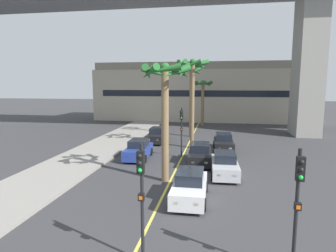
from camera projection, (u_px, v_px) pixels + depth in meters
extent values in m
cube|color=gray|center=(64.00, 169.00, 21.00)|extent=(4.80, 80.00, 0.15)
cube|color=#DBCC4C|center=(186.00, 149.00, 27.48)|extent=(0.14, 56.00, 0.01)
cube|color=gray|center=(308.00, 66.00, 34.10)|extent=(2.80, 4.40, 16.54)
cube|color=#BCB29E|center=(201.00, 95.00, 49.75)|extent=(35.66, 8.00, 8.45)
cube|color=gray|center=(201.00, 67.00, 49.06)|extent=(34.95, 7.20, 1.20)
cube|color=black|center=(199.00, 93.00, 45.77)|extent=(32.10, 0.04, 1.00)
cube|color=#B7BABF|center=(225.00, 167.00, 19.60)|extent=(1.86, 4.16, 0.80)
cube|color=black|center=(225.00, 157.00, 19.65)|extent=(1.47, 2.10, 0.60)
cube|color=#F2EDCC|center=(235.00, 176.00, 17.56)|extent=(0.24, 0.09, 0.14)
cube|color=#F2EDCC|center=(219.00, 175.00, 17.68)|extent=(0.24, 0.09, 0.14)
cylinder|color=black|center=(239.00, 177.00, 18.28)|extent=(0.24, 0.65, 0.64)
cylinder|color=black|center=(213.00, 176.00, 18.49)|extent=(0.24, 0.65, 0.64)
cylinder|color=black|center=(235.00, 166.00, 20.78)|extent=(0.24, 0.65, 0.64)
cylinder|color=black|center=(212.00, 165.00, 20.98)|extent=(0.24, 0.65, 0.64)
cube|color=black|center=(157.00, 137.00, 30.78)|extent=(1.72, 4.11, 0.80)
cube|color=black|center=(157.00, 130.00, 30.83)|extent=(1.41, 2.06, 0.60)
cube|color=#F2EDCC|center=(158.00, 140.00, 28.74)|extent=(0.24, 0.08, 0.14)
cube|color=#F2EDCC|center=(149.00, 140.00, 28.89)|extent=(0.24, 0.08, 0.14)
cylinder|color=black|center=(163.00, 142.00, 29.45)|extent=(0.22, 0.64, 0.64)
cylinder|color=black|center=(147.00, 141.00, 29.71)|extent=(0.22, 0.64, 0.64)
cylinder|color=black|center=(167.00, 137.00, 31.93)|extent=(0.22, 0.64, 0.64)
cylinder|color=black|center=(152.00, 137.00, 32.19)|extent=(0.22, 0.64, 0.64)
cube|color=navy|center=(138.00, 152.00, 24.09)|extent=(1.83, 4.15, 0.80)
cube|color=black|center=(139.00, 143.00, 24.14)|extent=(1.46, 2.09, 0.60)
cube|color=#F2EDCC|center=(138.00, 157.00, 22.05)|extent=(0.24, 0.09, 0.14)
cube|color=#F2EDCC|center=(126.00, 157.00, 22.17)|extent=(0.24, 0.09, 0.14)
cylinder|color=black|center=(145.00, 159.00, 22.77)|extent=(0.24, 0.65, 0.64)
cylinder|color=black|center=(125.00, 158.00, 22.99)|extent=(0.24, 0.65, 0.64)
cylinder|color=black|center=(151.00, 151.00, 25.26)|extent=(0.24, 0.65, 0.64)
cylinder|color=black|center=(133.00, 151.00, 25.48)|extent=(0.24, 0.65, 0.64)
cube|color=black|center=(224.00, 144.00, 27.10)|extent=(1.85, 4.16, 0.80)
cube|color=black|center=(224.00, 137.00, 27.15)|extent=(1.47, 2.10, 0.60)
cube|color=#F2EDCC|center=(230.00, 148.00, 25.06)|extent=(0.24, 0.09, 0.14)
cube|color=#F2EDCC|center=(219.00, 148.00, 25.18)|extent=(0.24, 0.09, 0.14)
cylinder|color=black|center=(233.00, 150.00, 25.78)|extent=(0.24, 0.65, 0.64)
cylinder|color=black|center=(215.00, 150.00, 25.99)|extent=(0.24, 0.65, 0.64)
cylinder|color=black|center=(231.00, 144.00, 28.28)|extent=(0.24, 0.65, 0.64)
cylinder|color=black|center=(214.00, 144.00, 28.49)|extent=(0.24, 0.65, 0.64)
cube|color=white|center=(190.00, 189.00, 15.46)|extent=(1.72, 4.11, 0.80)
cube|color=black|center=(190.00, 176.00, 15.51)|extent=(1.40, 2.06, 0.60)
cube|color=#F2EDCC|center=(196.00, 204.00, 13.41)|extent=(0.24, 0.08, 0.14)
cube|color=#F2EDCC|center=(176.00, 203.00, 13.56)|extent=(0.24, 0.08, 0.14)
cylinder|color=black|center=(204.00, 205.00, 14.12)|extent=(0.22, 0.64, 0.64)
cylinder|color=black|center=(171.00, 202.00, 14.38)|extent=(0.22, 0.64, 0.64)
cylinder|color=black|center=(206.00, 187.00, 16.60)|extent=(0.22, 0.64, 0.64)
cylinder|color=black|center=(178.00, 185.00, 16.87)|extent=(0.22, 0.64, 0.64)
cube|color=black|center=(200.00, 156.00, 22.55)|extent=(1.82, 4.15, 0.80)
cube|color=black|center=(200.00, 147.00, 22.60)|extent=(1.46, 2.09, 0.60)
cube|color=#F2EDCC|center=(206.00, 163.00, 20.51)|extent=(0.24, 0.09, 0.14)
cube|color=#F2EDCC|center=(193.00, 162.00, 20.64)|extent=(0.24, 0.09, 0.14)
cylinder|color=black|center=(211.00, 164.00, 21.23)|extent=(0.24, 0.65, 0.64)
cylinder|color=black|center=(189.00, 163.00, 21.45)|extent=(0.24, 0.65, 0.64)
cylinder|color=black|center=(210.00, 156.00, 23.72)|extent=(0.24, 0.65, 0.64)
cylinder|color=black|center=(191.00, 155.00, 23.94)|extent=(0.24, 0.65, 0.64)
cylinder|color=black|center=(142.00, 204.00, 9.84)|extent=(0.12, 0.12, 4.20)
cube|color=black|center=(141.00, 162.00, 9.49)|extent=(0.24, 0.20, 0.76)
sphere|color=black|center=(140.00, 156.00, 9.36)|extent=(0.14, 0.14, 0.14)
sphere|color=black|center=(140.00, 163.00, 9.39)|extent=(0.14, 0.14, 0.14)
sphere|color=#19D83F|center=(140.00, 170.00, 9.42)|extent=(0.14, 0.14, 0.14)
cube|color=black|center=(141.00, 197.00, 9.68)|extent=(0.20, 0.16, 0.24)
cube|color=orange|center=(141.00, 198.00, 9.60)|extent=(0.12, 0.03, 0.12)
cylinder|color=black|center=(296.00, 214.00, 9.11)|extent=(0.12, 0.12, 4.20)
cube|color=black|center=(300.00, 169.00, 8.75)|extent=(0.24, 0.20, 0.76)
sphere|color=black|center=(302.00, 162.00, 8.62)|extent=(0.14, 0.14, 0.14)
sphere|color=black|center=(301.00, 170.00, 8.66)|extent=(0.14, 0.14, 0.14)
sphere|color=#19D83F|center=(301.00, 178.00, 8.69)|extent=(0.14, 0.14, 0.14)
cube|color=black|center=(298.00, 206.00, 8.95)|extent=(0.20, 0.16, 0.24)
cube|color=orange|center=(298.00, 207.00, 8.87)|extent=(0.12, 0.03, 0.12)
cylinder|color=black|center=(182.00, 133.00, 24.34)|extent=(0.12, 0.12, 4.20)
cube|color=black|center=(181.00, 115.00, 23.98)|extent=(0.24, 0.20, 0.76)
sphere|color=black|center=(181.00, 112.00, 23.85)|extent=(0.14, 0.14, 0.14)
sphere|color=black|center=(181.00, 115.00, 23.89)|extent=(0.14, 0.14, 0.14)
sphere|color=#19D83F|center=(181.00, 118.00, 23.92)|extent=(0.14, 0.14, 0.14)
cube|color=black|center=(181.00, 129.00, 24.18)|extent=(0.20, 0.16, 0.24)
cube|color=orange|center=(181.00, 129.00, 24.10)|extent=(0.12, 0.03, 0.12)
cylinder|color=brown|center=(203.00, 105.00, 42.75)|extent=(0.45, 0.45, 6.24)
sphere|color=#236028|center=(203.00, 82.00, 42.28)|extent=(0.60, 0.60, 0.60)
cone|color=#236028|center=(209.00, 84.00, 42.06)|extent=(0.66, 1.99, 0.99)
cone|color=#236028|center=(207.00, 84.00, 43.03)|extent=(1.90, 1.39, 0.93)
cone|color=#236028|center=(200.00, 84.00, 43.23)|extent=(1.96, 1.24, 0.93)
cone|color=#236028|center=(196.00, 84.00, 42.38)|extent=(0.66, 1.99, 1.00)
cone|color=#236028|center=(200.00, 84.00, 41.54)|extent=(1.96, 1.24, 0.82)
cone|color=#236028|center=(206.00, 84.00, 41.44)|extent=(1.88, 1.43, 0.79)
cylinder|color=brown|center=(192.00, 107.00, 27.61)|extent=(0.37, 0.37, 8.02)
sphere|color=#236028|center=(193.00, 62.00, 27.01)|extent=(0.60, 0.60, 0.60)
cone|color=#236028|center=(203.00, 65.00, 26.85)|extent=(0.53, 2.00, 1.05)
cone|color=#236028|center=(200.00, 66.00, 27.64)|extent=(1.74, 1.68, 1.07)
cone|color=#236028|center=(192.00, 65.00, 28.01)|extent=(2.04, 0.76, 0.90)
cone|color=#236028|center=(185.00, 64.00, 27.66)|extent=(1.40, 1.94, 0.79)
cone|color=#236028|center=(183.00, 64.00, 26.86)|extent=(1.12, 2.02, 0.91)
cone|color=#236028|center=(191.00, 65.00, 26.13)|extent=(2.02, 0.64, 1.04)
cone|color=#236028|center=(200.00, 64.00, 26.27)|extent=(1.68, 1.76, 0.84)
cylinder|color=brown|center=(191.00, 104.00, 33.69)|extent=(0.39, 0.39, 7.76)
sphere|color=#236028|center=(191.00, 68.00, 33.11)|extent=(0.60, 0.60, 0.60)
cone|color=#236028|center=(198.00, 70.00, 32.92)|extent=(0.62, 1.72, 0.88)
cone|color=#236028|center=(196.00, 72.00, 33.75)|extent=(1.63, 1.27, 1.07)
cone|color=#236028|center=(189.00, 70.00, 33.92)|extent=(1.72, 1.05, 0.81)
cone|color=#236028|center=(184.00, 72.00, 33.27)|extent=(0.50, 1.68, 1.07)
cone|color=#236028|center=(188.00, 70.00, 32.48)|extent=(1.71, 1.10, 0.90)
cone|color=#236028|center=(195.00, 71.00, 32.42)|extent=(1.63, 1.29, 1.03)
cylinder|color=brown|center=(165.00, 127.00, 18.08)|extent=(0.46, 0.46, 6.97)
sphere|color=#236028|center=(165.00, 68.00, 17.56)|extent=(0.60, 0.60, 0.60)
cone|color=#236028|center=(182.00, 72.00, 17.42)|extent=(0.45, 2.14, 0.97)
cone|color=#236028|center=(180.00, 73.00, 18.07)|extent=(1.62, 1.98, 0.99)
cone|color=#236028|center=(167.00, 72.00, 18.62)|extent=(2.16, 0.57, 0.84)
cone|color=#236028|center=(157.00, 73.00, 18.50)|extent=(1.93, 1.69, 0.97)
cone|color=#236028|center=(148.00, 73.00, 17.69)|extent=(0.63, 2.16, 1.06)
cone|color=#236028|center=(149.00, 73.00, 17.12)|extent=(1.65, 1.96, 1.04)
cone|color=#236028|center=(163.00, 70.00, 16.56)|extent=(2.16, 0.58, 0.80)
cone|color=#236028|center=(175.00, 72.00, 16.77)|extent=(1.81, 1.82, 1.04)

